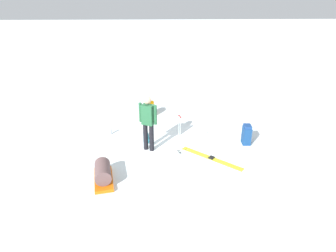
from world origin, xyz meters
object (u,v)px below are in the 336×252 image
at_px(backpack_large_dark, 247,135).
at_px(skier_standing, 148,121).
at_px(thermos_bottle, 111,131).
at_px(backpack_bright, 152,109).
at_px(sleeping_mat_rolled, 146,137).
at_px(ski_poles_planted_near, 180,133).
at_px(gear_sled, 103,173).
at_px(ski_pair_near, 211,158).

bearing_deg(backpack_large_dark, skier_standing, 95.21).
bearing_deg(thermos_bottle, backpack_bright, -40.31).
relative_size(skier_standing, sleeping_mat_rolled, 3.09).
xyz_separation_m(skier_standing, backpack_bright, (2.66, -0.04, -0.70)).
bearing_deg(ski_poles_planted_near, gear_sled, 122.69).
relative_size(backpack_bright, thermos_bottle, 2.04).
distance_m(backpack_large_dark, backpack_bright, 3.83).
bearing_deg(backpack_bright, ski_pair_near, -151.46).
distance_m(gear_sled, thermos_bottle, 2.65).
height_order(ski_pair_near, backpack_large_dark, backpack_large_dark).
height_order(skier_standing, backpack_bright, skier_standing).
height_order(ski_pair_near, sleeping_mat_rolled, sleeping_mat_rolled).
distance_m(skier_standing, backpack_bright, 2.75).
bearing_deg(skier_standing, ski_poles_planted_near, -106.70).
bearing_deg(backpack_large_dark, backpack_bright, 51.51).
distance_m(gear_sled, sleeping_mat_rolled, 2.42).
bearing_deg(skier_standing, gear_sled, 144.54).
relative_size(skier_standing, ski_pair_near, 1.06).
height_order(backpack_large_dark, gear_sled, backpack_large_dark).
xyz_separation_m(backpack_large_dark, gear_sled, (-1.84, 4.15, -0.09)).
bearing_deg(thermos_bottle, skier_standing, -129.56).
height_order(skier_standing, sleeping_mat_rolled, skier_standing).
height_order(sleeping_mat_rolled, thermos_bottle, thermos_bottle).
bearing_deg(ski_poles_planted_near, backpack_bright, 16.37).
relative_size(backpack_large_dark, sleeping_mat_rolled, 1.15).
bearing_deg(gear_sled, ski_pair_near, -71.62).
distance_m(skier_standing, ski_pair_near, 2.12).
xyz_separation_m(backpack_bright, ski_poles_planted_near, (-2.93, -0.86, 0.42)).
distance_m(ski_pair_near, ski_poles_planted_near, 1.17).
xyz_separation_m(gear_sled, sleeping_mat_rolled, (2.20, -1.01, -0.13)).
bearing_deg(gear_sled, skier_standing, -35.46).
xyz_separation_m(backpack_bright, gear_sled, (-4.22, 1.15, -0.03)).
xyz_separation_m(ski_poles_planted_near, thermos_bottle, (1.35, 2.20, -0.55)).
height_order(skier_standing, gear_sled, skier_standing).
height_order(backpack_large_dark, thermos_bottle, backpack_large_dark).
bearing_deg(backpack_large_dark, sleeping_mat_rolled, 83.47).
xyz_separation_m(sleeping_mat_rolled, thermos_bottle, (0.44, 1.20, 0.04)).
distance_m(skier_standing, sleeping_mat_rolled, 1.08).
distance_m(backpack_bright, ski_poles_planted_near, 3.08).
relative_size(ski_pair_near, ski_poles_planted_near, 1.32).
xyz_separation_m(skier_standing, ski_poles_planted_near, (-0.27, -0.90, -0.27)).
relative_size(ski_pair_near, backpack_large_dark, 2.54).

